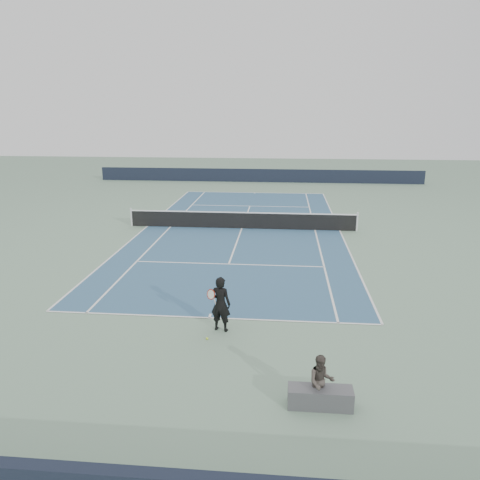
# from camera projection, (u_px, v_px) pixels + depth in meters

# --- Properties ---
(ground) EXTENTS (80.00, 80.00, 0.00)m
(ground) POSITION_uv_depth(u_px,v_px,m) (242.00, 229.00, 26.51)
(ground) COLOR gray
(court_surface) EXTENTS (10.97, 23.77, 0.01)m
(court_surface) POSITION_uv_depth(u_px,v_px,m) (242.00, 228.00, 26.50)
(court_surface) COLOR #335979
(court_surface) RESTS_ON ground
(tennis_net) EXTENTS (12.90, 0.10, 1.07)m
(tennis_net) POSITION_uv_depth(u_px,v_px,m) (242.00, 220.00, 26.37)
(tennis_net) COLOR silver
(tennis_net) RESTS_ON ground
(windscreen_far) EXTENTS (30.00, 0.25, 1.20)m
(windscreen_far) POSITION_uv_depth(u_px,v_px,m) (259.00, 175.00, 43.50)
(windscreen_far) COLOR black
(windscreen_far) RESTS_ON ground
(tennis_player) EXTENTS (0.82, 0.60, 1.73)m
(tennis_player) POSITION_uv_depth(u_px,v_px,m) (221.00, 304.00, 14.06)
(tennis_player) COLOR black
(tennis_player) RESTS_ON ground
(tennis_ball) EXTENTS (0.07, 0.07, 0.07)m
(tennis_ball) POSITION_uv_depth(u_px,v_px,m) (207.00, 338.00, 13.69)
(tennis_ball) COLOR #C2E22E
(tennis_ball) RESTS_ON ground
(spectator_bench) EXTENTS (1.50, 0.60, 1.27)m
(spectator_bench) POSITION_uv_depth(u_px,v_px,m) (321.00, 389.00, 10.49)
(spectator_bench) COLOR #4C4D50
(spectator_bench) RESTS_ON ground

